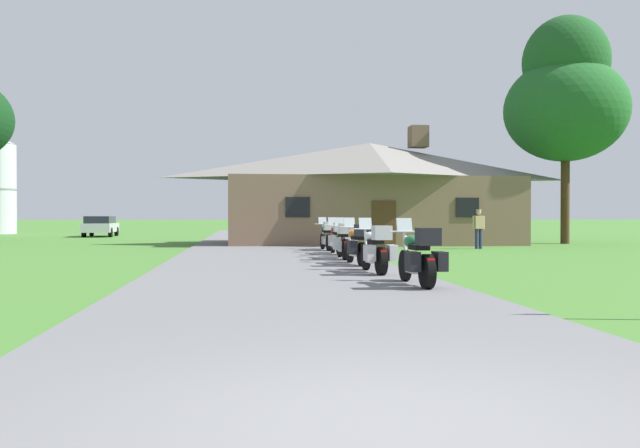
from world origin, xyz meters
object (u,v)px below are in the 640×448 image
motorcycle_white_second_in_row (376,250)px  bystander_tan_shirt_near_lodge (479,227)px  motorcycle_orange_third_in_row (358,245)px  motorcycle_red_fifth_in_row (337,239)px  motorcycle_white_fourth_in_row (343,241)px  motorcycle_green_farthest_in_row (326,236)px  motorcycle_green_nearest_to_camera (419,257)px  parked_silver_suv_far_left (101,225)px  tree_right_of_lodge (566,96)px

motorcycle_white_second_in_row → bystander_tan_shirt_near_lodge: bystander_tan_shirt_near_lodge is taller
motorcycle_white_second_in_row → bystander_tan_shirt_near_lodge: 13.63m
motorcycle_orange_third_in_row → motorcycle_red_fifth_in_row: same height
motorcycle_white_fourth_in_row → motorcycle_green_farthest_in_row: (0.14, 5.27, 0.01)m
motorcycle_white_second_in_row → motorcycle_orange_third_in_row: 2.63m
motorcycle_red_fifth_in_row → motorcycle_green_farthest_in_row: size_ratio=1.00×
motorcycle_green_nearest_to_camera → parked_silver_suv_far_left: parked_silver_suv_far_left is taller
motorcycle_green_farthest_in_row → bystander_tan_shirt_near_lodge: (6.74, 1.41, 0.33)m
parked_silver_suv_far_left → motorcycle_orange_third_in_row: bearing=-68.4°
motorcycle_green_nearest_to_camera → motorcycle_red_fifth_in_row: bearing=88.5°
motorcycle_white_second_in_row → motorcycle_white_fourth_in_row: 5.07m
motorcycle_green_farthest_in_row → parked_silver_suv_far_left: size_ratio=0.44×
parked_silver_suv_far_left → motorcycle_red_fifth_in_row: bearing=-63.8°
bystander_tan_shirt_near_lodge → parked_silver_suv_far_left: size_ratio=0.36×
motorcycle_white_second_in_row → motorcycle_white_fourth_in_row: same height
motorcycle_green_nearest_to_camera → tree_right_of_lodge: 24.04m
motorcycle_white_fourth_in_row → motorcycle_green_farthest_in_row: size_ratio=1.00×
motorcycle_green_nearest_to_camera → bystander_tan_shirt_near_lodge: size_ratio=1.24×
motorcycle_green_nearest_to_camera → bystander_tan_shirt_near_lodge: 16.00m
motorcycle_red_fifth_in_row → motorcycle_green_farthest_in_row: same height
motorcycle_orange_third_in_row → motorcycle_white_fourth_in_row: bearing=86.6°
tree_right_of_lodge → parked_silver_suv_far_left: size_ratio=2.46×
motorcycle_white_fourth_in_row → bystander_tan_shirt_near_lodge: size_ratio=1.24×
motorcycle_white_fourth_in_row → tree_right_of_lodge: tree_right_of_lodge is taller
motorcycle_white_second_in_row → motorcycle_white_fourth_in_row: bearing=86.5°
motorcycle_white_fourth_in_row → motorcycle_red_fifth_in_row: size_ratio=1.00×
motorcycle_red_fifth_in_row → motorcycle_white_fourth_in_row: bearing=-95.4°
motorcycle_orange_third_in_row → motorcycle_green_farthest_in_row: 7.71m
motorcycle_green_farthest_in_row → bystander_tan_shirt_near_lodge: bystander_tan_shirt_near_lodge is taller
bystander_tan_shirt_near_lodge → parked_silver_suv_far_left: (-19.76, 19.13, -0.17)m
motorcycle_green_nearest_to_camera → bystander_tan_shirt_near_lodge: bearing=63.5°
bystander_tan_shirt_near_lodge → parked_silver_suv_far_left: bearing=129.9°
motorcycle_orange_third_in_row → parked_silver_suv_far_left: 31.05m
motorcycle_white_fourth_in_row → motorcycle_red_fifth_in_row: bearing=87.8°
motorcycle_red_fifth_in_row → motorcycle_orange_third_in_row: bearing=-93.3°
motorcycle_white_second_in_row → parked_silver_suv_far_left: parked_silver_suv_far_left is taller
bystander_tan_shirt_near_lodge → motorcycle_red_fifth_in_row: bearing=-154.0°
motorcycle_orange_third_in_row → parked_silver_suv_far_left: parked_silver_suv_far_left is taller
tree_right_of_lodge → motorcycle_orange_third_in_row: bearing=-133.9°
motorcycle_green_farthest_in_row → parked_silver_suv_far_left: (-13.02, 20.53, 0.16)m
motorcycle_orange_third_in_row → motorcycle_white_fourth_in_row: (-0.02, 2.44, 0.00)m
tree_right_of_lodge → parked_silver_suv_far_left: 30.60m
motorcycle_green_nearest_to_camera → parked_silver_suv_far_left: bearing=109.3°
motorcycle_white_fourth_in_row → motorcycle_white_second_in_row: bearing=-88.7°
motorcycle_green_nearest_to_camera → motorcycle_red_fifth_in_row: 10.36m
tree_right_of_lodge → motorcycle_green_nearest_to_camera: bearing=-124.1°
motorcycle_red_fifth_in_row → motorcycle_green_farthest_in_row: (-0.02, 2.80, 0.01)m
motorcycle_green_nearest_to_camera → motorcycle_orange_third_in_row: bearing=90.4°
motorcycle_green_nearest_to_camera → motorcycle_green_farthest_in_row: (-0.10, 13.15, 0.01)m
motorcycle_green_farthest_in_row → parked_silver_suv_far_left: bearing=119.6°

